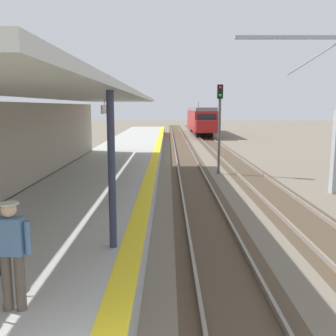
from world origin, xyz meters
The scene contains 8 objects.
station_platform centered at (-2.50, 16.00, 0.45)m, with size 5.00×80.00×0.91m.
station_building_with_canopy centered at (-4.30, 11.59, 2.66)m, with size 4.85×24.00×4.43m.
track_pair_nearest_platform centered at (1.90, 20.00, 0.05)m, with size 2.34×120.00×0.16m.
track_pair_middle centered at (5.30, 20.00, 0.05)m, with size 2.34×120.00×0.16m.
approaching_train centered at (5.30, 52.53, 2.18)m, with size 2.93×19.60×4.76m.
commuter_person centered at (-1.76, 2.41, 1.84)m, with size 0.59×0.30×1.67m.
rail_signal_post centered at (3.55, 19.31, 3.19)m, with size 0.32×0.34×5.20m.
catenary_pylon_far_side centered at (7.92, 14.15, 3.60)m, with size 5.00×0.40×7.50m.
Camera 1 is at (0.54, -2.89, 3.93)m, focal length 40.43 mm.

